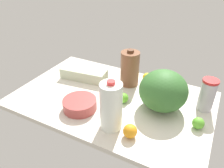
% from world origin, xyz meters
% --- Properties ---
extents(countertop, '(1.20, 0.76, 0.03)m').
position_xyz_m(countertop, '(0.00, 0.00, 0.01)').
color(countertop, beige).
rests_on(countertop, ground).
extents(milk_jug, '(0.11, 0.11, 0.28)m').
position_xyz_m(milk_jug, '(0.12, -0.23, 0.16)').
color(milk_jug, white).
rests_on(milk_jug, countertop).
extents(egg_carton, '(0.34, 0.16, 0.08)m').
position_xyz_m(egg_carton, '(-0.29, 0.12, 0.07)').
color(egg_carton, beige).
rests_on(egg_carton, countertop).
extents(watermelon, '(0.27, 0.27, 0.23)m').
position_xyz_m(watermelon, '(0.30, 0.05, 0.15)').
color(watermelon, '#366C2F').
rests_on(watermelon, countertop).
extents(chocolate_milk_jug, '(0.12, 0.12, 0.25)m').
position_xyz_m(chocolate_milk_jug, '(0.03, 0.20, 0.15)').
color(chocolate_milk_jug, brown).
rests_on(chocolate_milk_jug, countertop).
extents(tumbler_cup, '(0.09, 0.09, 0.20)m').
position_xyz_m(tumbler_cup, '(0.52, 0.15, 0.13)').
color(tumbler_cup, silver).
rests_on(tumbler_cup, countertop).
extents(mixing_bowl, '(0.19, 0.19, 0.06)m').
position_xyz_m(mixing_bowl, '(-0.11, -0.18, 0.06)').
color(mixing_bowl, '#AA4340').
rests_on(mixing_bowl, countertop).
extents(lime_beside_bowl, '(0.06, 0.06, 0.06)m').
position_xyz_m(lime_beside_bowl, '(0.08, -0.01, 0.06)').
color(lime_beside_bowl, '#60B52E').
rests_on(lime_beside_bowl, countertop).
extents(orange_near_front, '(0.07, 0.07, 0.07)m').
position_xyz_m(orange_near_front, '(0.23, -0.25, 0.07)').
color(orange_near_front, orange).
rests_on(orange_near_front, countertop).
extents(lemon_by_jug, '(0.06, 0.06, 0.06)m').
position_xyz_m(lemon_by_jug, '(0.12, 0.29, 0.06)').
color(lemon_by_jug, yellow).
rests_on(lemon_by_jug, countertop).
extents(lime_loose, '(0.06, 0.06, 0.06)m').
position_xyz_m(lime_loose, '(0.52, -0.03, 0.06)').
color(lime_loose, '#5EB431').
rests_on(lime_loose, countertop).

